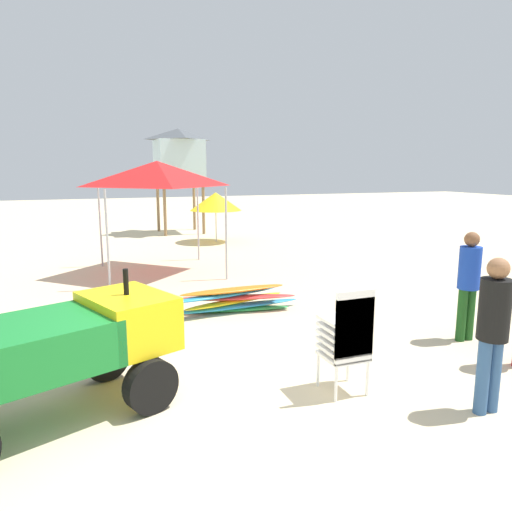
{
  "coord_description": "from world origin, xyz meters",
  "views": [
    {
      "loc": [
        -1.35,
        -4.66,
        2.61
      ],
      "look_at": [
        1.42,
        2.52,
        1.19
      ],
      "focal_mm": 33.18,
      "sensor_mm": 36.0,
      "label": 1
    }
  ],
  "objects": [
    {
      "name": "popup_canopy",
      "position": [
        0.64,
        7.28,
        2.49
      ],
      "size": [
        2.74,
        2.74,
        2.81
      ],
      "color": "#B2B2B7",
      "rests_on": "ground"
    },
    {
      "name": "lifeguard_near_center",
      "position": [
        2.7,
        -1.11,
        0.99
      ],
      "size": [
        0.32,
        0.32,
        1.71
      ],
      "color": "#33598C",
      "rests_on": "ground"
    },
    {
      "name": "lifeguard_tower",
      "position": [
        2.77,
        14.73,
        3.09
      ],
      "size": [
        1.98,
        1.98,
        4.22
      ],
      "color": "olive",
      "rests_on": "ground"
    },
    {
      "name": "ground",
      "position": [
        0.0,
        0.0,
        0.0
      ],
      "size": [
        80.0,
        80.0,
        0.0
      ],
      "primitive_type": "plane",
      "color": "beige"
    },
    {
      "name": "lifeguard_near_left",
      "position": [
        4.17,
        0.69,
        0.97
      ],
      "size": [
        0.32,
        0.32,
        1.69
      ],
      "color": "#194C19",
      "rests_on": "ground"
    },
    {
      "name": "utility_cart",
      "position": [
        -1.6,
        0.44,
        0.78
      ],
      "size": [
        2.81,
        2.08,
        1.5
      ],
      "color": "#197A2D",
      "rests_on": "ground"
    },
    {
      "name": "surfboard_pile",
      "position": [
        1.28,
        3.34,
        0.24
      ],
      "size": [
        2.6,
        0.82,
        0.48
      ],
      "color": "green",
      "rests_on": "ground"
    },
    {
      "name": "stacked_plastic_chairs",
      "position": [
        1.51,
        -0.21,
        0.74
      ],
      "size": [
        0.48,
        0.48,
        1.29
      ],
      "color": "white",
      "rests_on": "ground"
    },
    {
      "name": "beach_umbrella_mid",
      "position": [
        3.43,
        11.73,
        1.47
      ],
      "size": [
        1.85,
        1.85,
        1.79
      ],
      "color": "beige",
      "rests_on": "ground"
    }
  ]
}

